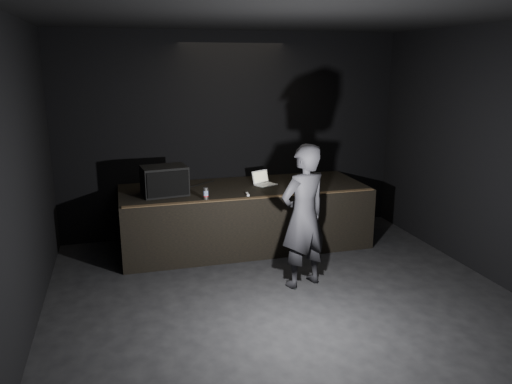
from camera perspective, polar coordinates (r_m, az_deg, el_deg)
The scene contains 11 objects.
ground at distance 6.11m, azimuth 5.20°, elevation -14.69°, with size 7.00×7.00×0.00m, color black.
room_walls at distance 5.42m, azimuth 5.69°, elevation 4.32°, with size 6.10×7.10×3.52m.
stage_riser at distance 8.32m, azimuth -1.35°, elevation -2.77°, with size 4.00×1.50×1.00m, color black.
riser_lip at distance 7.51m, azimuth -0.04°, elevation -0.64°, with size 3.92×0.10×0.01m, color brown.
stage_monitor at distance 7.77m, azimuth -10.41°, elevation 1.29°, with size 0.73×0.57×0.45m.
cable at distance 8.33m, azimuth -6.75°, elevation 0.79°, with size 0.02×0.02×0.82m, color black.
laptop at distance 8.33m, azimuth 0.85°, elevation 1.26°, with size 0.42×0.40×0.23m.
beer_can at distance 7.46m, azimuth -5.77°, elevation -0.17°, with size 0.08×0.08×0.18m.
plastic_cup at distance 8.32m, azimuth 5.61°, elevation 1.08°, with size 0.07×0.07×0.09m, color white.
wii_remote at distance 7.68m, azimuth -0.99°, elevation -0.25°, with size 0.04×0.16×0.03m, color silver.
person at distance 6.71m, azimuth 5.45°, elevation -2.79°, with size 0.72×0.47×1.97m, color black.
Camera 1 is at (-1.94, -4.97, 2.98)m, focal length 35.00 mm.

